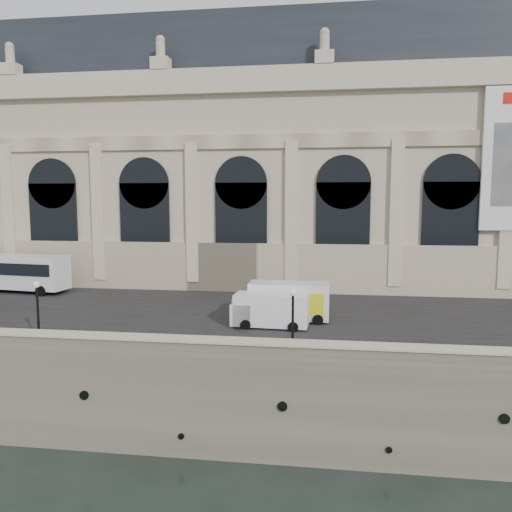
# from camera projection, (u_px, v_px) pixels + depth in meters

# --- Properties ---
(ground) EXTENTS (260.00, 260.00, 0.00)m
(ground) POSITION_uv_depth(u_px,v_px,m) (248.00, 463.00, 29.19)
(ground) COLOR black
(ground) RESTS_ON ground
(quay) EXTENTS (160.00, 70.00, 6.00)m
(quay) POSITION_uv_depth(u_px,v_px,m) (290.00, 297.00, 63.30)
(quay) COLOR gray
(quay) RESTS_ON ground
(street) EXTENTS (160.00, 24.00, 0.06)m
(street) POSITION_uv_depth(u_px,v_px,m) (273.00, 310.00, 42.29)
(street) COLOR #2D2D2D
(street) RESTS_ON quay
(parapet) EXTENTS (160.00, 1.40, 1.21)m
(parapet) POSITION_uv_depth(u_px,v_px,m) (249.00, 350.00, 29.03)
(parapet) COLOR gray
(parapet) RESTS_ON quay
(museum) EXTENTS (69.00, 18.70, 29.10)m
(museum) POSITION_uv_depth(u_px,v_px,m) (237.00, 162.00, 58.13)
(museum) COLOR beige
(museum) RESTS_ON quay
(bus_left) EXTENTS (13.09, 4.23, 3.79)m
(bus_left) POSITION_uv_depth(u_px,v_px,m) (8.00, 271.00, 50.40)
(bus_left) COLOR silver
(bus_left) RESTS_ON quay
(van_c) EXTENTS (5.66, 2.53, 2.48)m
(van_c) POSITION_uv_depth(u_px,v_px,m) (267.00, 310.00, 36.50)
(van_c) COLOR white
(van_c) RESTS_ON quay
(box_truck) EXTENTS (7.40, 2.71, 2.97)m
(box_truck) POSITION_uv_depth(u_px,v_px,m) (284.00, 301.00, 38.60)
(box_truck) COLOR silver
(box_truck) RESTS_ON quay
(lamp_left) EXTENTS (0.42, 0.42, 4.08)m
(lamp_left) POSITION_uv_depth(u_px,v_px,m) (38.00, 312.00, 32.48)
(lamp_left) COLOR black
(lamp_left) RESTS_ON quay
(lamp_right) EXTENTS (0.42, 0.42, 4.10)m
(lamp_right) POSITION_uv_depth(u_px,v_px,m) (293.00, 323.00, 29.61)
(lamp_right) COLOR black
(lamp_right) RESTS_ON quay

